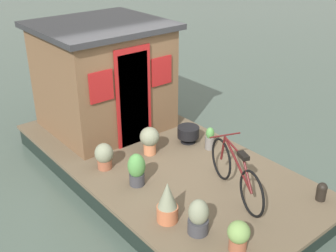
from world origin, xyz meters
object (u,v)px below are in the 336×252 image
potted_plant_basil (104,156)px  potted_plant_mint (210,139)px  houseboat_cabin (104,76)px  mooring_bollard (322,191)px  potted_plant_lavender (198,217)px  potted_plant_rosemary (150,139)px  potted_plant_geranium (167,203)px  charcoal_grill (188,132)px  potted_plant_succulent (238,235)px  bicycle (236,173)px  potted_plant_sage (137,169)px

potted_plant_basil → potted_plant_mint: bearing=-109.2°
houseboat_cabin → mooring_bollard: size_ratio=7.99×
potted_plant_mint → potted_plant_basil: potted_plant_basil is taller
houseboat_cabin → potted_plant_mint: 2.35m
potted_plant_lavender → mooring_bollard: potted_plant_lavender is taller
potted_plant_basil → potted_plant_rosemary: bearing=-95.8°
potted_plant_mint → potted_plant_rosemary: 1.08m
potted_plant_geranium → charcoal_grill: potted_plant_geranium is taller
potted_plant_mint → potted_plant_geranium: bearing=120.1°
potted_plant_succulent → potted_plant_geranium: bearing=17.6°
potted_plant_succulent → potted_plant_mint: bearing=-36.7°
potted_plant_mint → mooring_bollard: 2.14m
bicycle → potted_plant_mint: bicycle is taller
potted_plant_lavender → bicycle: bearing=-74.2°
houseboat_cabin → charcoal_grill: (-1.57, -0.77, -0.83)m
houseboat_cabin → potted_plant_basil: 1.83m
bicycle → potted_plant_geranium: size_ratio=2.56×
potted_plant_sage → potted_plant_basil: bearing=10.2°
potted_plant_mint → potted_plant_geranium: 2.14m
potted_plant_basil → bicycle: bearing=-149.3°
bicycle → potted_plant_sage: (1.13, 0.97, -0.10)m
potted_plant_mint → potted_plant_rosemary: size_ratio=0.83×
houseboat_cabin → charcoal_grill: bearing=-153.9°
potted_plant_lavender → potted_plant_sage: bearing=-1.4°
bicycle → mooring_bollard: (-0.90, -0.87, -0.22)m
potted_plant_mint → potted_plant_sage: size_ratio=0.79×
bicycle → charcoal_grill: (1.66, -0.57, -0.18)m
potted_plant_rosemary → mooring_bollard: (-2.67, -1.11, -0.13)m
bicycle → potted_plant_sage: size_ratio=2.90×
potted_plant_succulent → charcoal_grill: (2.49, -1.41, -0.02)m
potted_plant_basil → potted_plant_succulent: 2.70m
potted_plant_mint → potted_plant_succulent: potted_plant_mint is taller
potted_plant_mint → houseboat_cabin: bearing=24.1°
houseboat_cabin → potted_plant_rosemary: bearing=178.7°
bicycle → potted_plant_basil: (1.86, 1.10, -0.14)m
charcoal_grill → potted_plant_basil: bearing=83.4°
potted_plant_sage → potted_plant_lavender: potted_plant_sage is taller
potted_plant_lavender → potted_plant_succulent: size_ratio=1.22×
houseboat_cabin → potted_plant_lavender: bearing=167.2°
potted_plant_lavender → potted_plant_basil: bearing=2.6°
bicycle → potted_plant_mint: size_ratio=3.70×
bicycle → mooring_bollard: size_ratio=5.39×
mooring_bollard → potted_plant_rosemary: bearing=22.5°
potted_plant_succulent → charcoal_grill: bearing=-29.5°
bicycle → potted_plant_rosemary: bicycle is taller
potted_plant_basil → charcoal_grill: 1.68m
potted_plant_mint → charcoal_grill: potted_plant_mint is taller
potted_plant_succulent → mooring_bollard: potted_plant_succulent is taller
bicycle → mooring_bollard: bicycle is taller
potted_plant_basil → charcoal_grill: potted_plant_basil is taller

